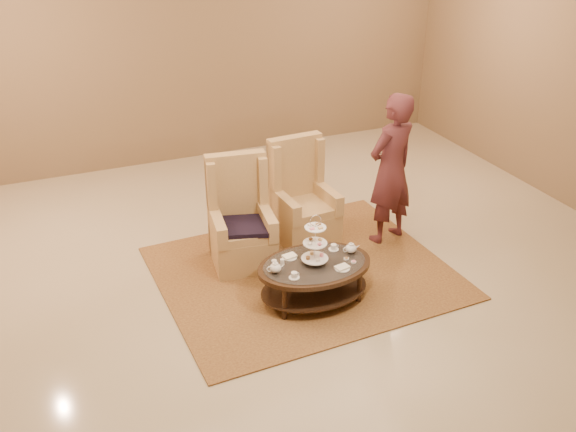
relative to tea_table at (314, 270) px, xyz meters
name	(u,v)px	position (x,y,z in m)	size (l,w,h in m)	color
ground	(300,293)	(-0.08, 0.16, -0.35)	(8.00, 8.00, 0.00)	tan
ceiling	(300,293)	(-0.08, 0.16, -0.35)	(8.00, 8.00, 0.02)	white
wall_back	(186,41)	(-0.08, 4.16, 1.40)	(8.00, 0.04, 3.50)	olive
rug	(304,272)	(0.11, 0.49, -0.34)	(3.07, 2.59, 0.02)	olive
tea_table	(314,270)	(0.00, 0.00, 0.00)	(1.17, 0.82, 0.96)	black
armchair_left	(241,228)	(-0.41, 1.01, 0.06)	(0.73, 0.75, 1.20)	tan
armchair_right	(301,206)	(0.41, 1.24, 0.05)	(0.68, 0.71, 1.20)	tan
person	(391,170)	(1.30, 0.81, 0.53)	(0.74, 0.59, 1.76)	#4E2125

